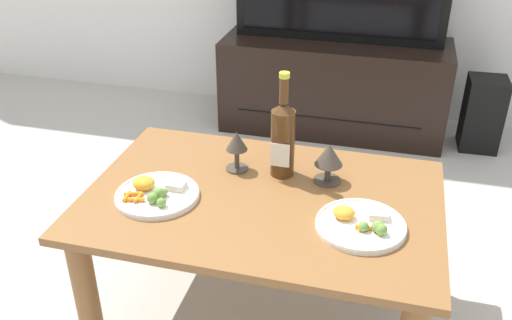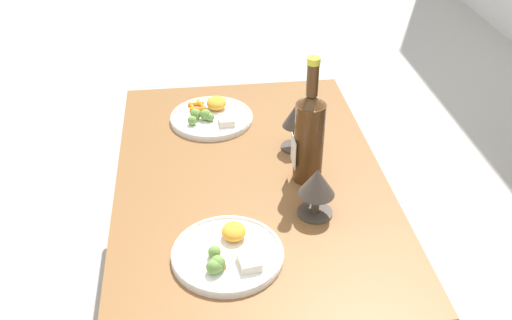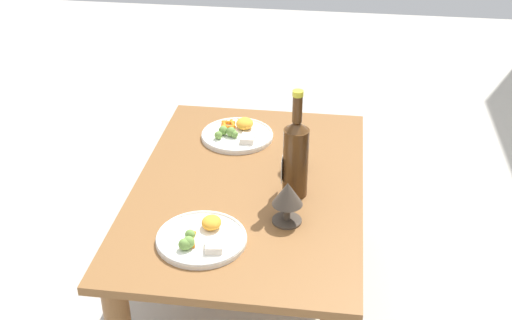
# 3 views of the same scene
# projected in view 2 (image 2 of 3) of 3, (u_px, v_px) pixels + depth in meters

# --- Properties ---
(ground_plane) EXTENTS (6.40, 6.40, 0.00)m
(ground_plane) POSITION_uv_depth(u_px,v_px,m) (251.00, 298.00, 1.78)
(ground_plane) COLOR #B7B2A8
(dining_table) EXTENTS (1.05, 0.70, 0.46)m
(dining_table) POSITION_uv_depth(u_px,v_px,m) (251.00, 201.00, 1.57)
(dining_table) COLOR brown
(dining_table) RESTS_ON ground_plane
(wine_bottle) EXTENTS (0.07, 0.08, 0.34)m
(wine_bottle) POSITION_uv_depth(u_px,v_px,m) (309.00, 134.00, 1.44)
(wine_bottle) COLOR #4C2D14
(wine_bottle) RESTS_ON dining_table
(goblet_left) EXTENTS (0.07, 0.07, 0.13)m
(goblet_left) POSITION_uv_depth(u_px,v_px,m) (295.00, 120.00, 1.58)
(goblet_left) COLOR #473D33
(goblet_left) RESTS_ON dining_table
(goblet_right) EXTENTS (0.09, 0.09, 0.13)m
(goblet_right) POSITION_uv_depth(u_px,v_px,m) (317.00, 185.00, 1.35)
(goblet_right) COLOR #473D33
(goblet_right) RESTS_ON dining_table
(dinner_plate_left) EXTENTS (0.25, 0.25, 0.05)m
(dinner_plate_left) POSITION_uv_depth(u_px,v_px,m) (211.00, 116.00, 1.75)
(dinner_plate_left) COLOR white
(dinner_plate_left) RESTS_ON dining_table
(dinner_plate_right) EXTENTS (0.25, 0.25, 0.05)m
(dinner_plate_right) POSITION_uv_depth(u_px,v_px,m) (228.00, 253.00, 1.26)
(dinner_plate_right) COLOR white
(dinner_plate_right) RESTS_ON dining_table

